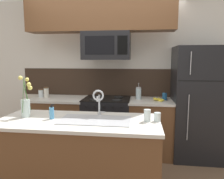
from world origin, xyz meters
TOP-DOWN VIEW (x-y plane):
  - rear_partition at (0.30, 1.28)m, footprint 5.20×0.10m
  - splash_band at (0.00, 1.22)m, footprint 3.17×0.01m
  - back_counter_left at (-0.82, 0.90)m, footprint 0.90×0.65m
  - back_counter_right at (0.72, 0.90)m, footprint 0.70×0.65m
  - stove_range at (0.00, 0.90)m, footprint 0.76×0.64m
  - microwave at (0.00, 0.88)m, footprint 0.74×0.40m
  - upper_cabinet_band at (-0.10, 0.85)m, footprint 2.30×0.34m
  - refrigerator at (1.48, 0.92)m, footprint 0.85×0.74m
  - storage_jar_tall at (-1.15, 0.93)m, footprint 0.08×0.08m
  - storage_jar_medium at (-1.04, 0.90)m, footprint 0.08×0.08m
  - banana_bunch at (0.83, 0.84)m, footprint 0.19×0.16m
  - french_press at (0.51, 0.96)m, footprint 0.09×0.09m
  - coffee_tin at (0.93, 0.95)m, footprint 0.08×0.08m
  - island_counter at (-0.12, -0.35)m, footprint 1.77×0.76m
  - kitchen_sink at (0.06, -0.35)m, footprint 0.76×0.40m
  - sink_faucet at (0.06, -0.15)m, footprint 0.14×0.14m
  - dish_soap_bottle at (-0.42, -0.35)m, footprint 0.06×0.05m
  - drinking_glass at (0.62, -0.32)m, footprint 0.07×0.07m
  - spare_glass at (0.72, -0.30)m, footprint 0.07×0.07m
  - flower_vase at (-0.75, -0.30)m, footprint 0.12×0.19m

SIDE VIEW (x-z plane):
  - island_counter at x=-0.12m, z-range 0.00..0.91m
  - back_counter_left at x=-0.82m, z-range 0.00..0.91m
  - back_counter_right at x=0.72m, z-range 0.00..0.91m
  - stove_range at x=0.00m, z-range 0.00..0.93m
  - kitchen_sink at x=0.06m, z-range 0.76..0.92m
  - refrigerator at x=1.48m, z-range 0.00..1.75m
  - banana_bunch at x=0.83m, z-range 0.89..0.97m
  - spare_glass at x=0.72m, z-range 0.91..1.00m
  - coffee_tin at x=0.93m, z-range 0.91..1.02m
  - drinking_glass at x=0.62m, z-range 0.91..1.04m
  - dish_soap_bottle at x=-0.42m, z-range 0.90..1.06m
  - storage_jar_tall at x=-1.15m, z-range 0.91..1.05m
  - storage_jar_medium at x=-1.04m, z-range 0.91..1.09m
  - french_press at x=0.51m, z-range 0.88..1.14m
  - flower_vase at x=-0.75m, z-range 0.81..1.29m
  - sink_faucet at x=0.06m, z-range 0.95..1.26m
  - splash_band at x=0.00m, z-range 0.91..1.39m
  - rear_partition at x=0.30m, z-range 0.00..2.60m
  - microwave at x=0.00m, z-range 1.55..1.98m
  - upper_cabinet_band at x=-0.10m, z-range 1.98..2.58m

